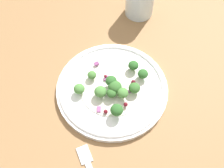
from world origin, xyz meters
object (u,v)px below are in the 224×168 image
object	(u,v)px
plate	(112,88)
broccoli_floret_1	(143,74)
broccoli_floret_2	(111,81)
broccoli_floret_0	(92,75)

from	to	relation	value
plate	broccoli_floret_1	world-z (taller)	broccoli_floret_1
plate	broccoli_floret_2	size ratio (longest dim) A/B	9.95
plate	broccoli_floret_1	distance (cm)	7.57
broccoli_floret_2	broccoli_floret_0	bearing A→B (deg)	-147.96
plate	broccoli_floret_2	bearing A→B (deg)	-162.91
broccoli_floret_1	broccoli_floret_2	xyz separation A→B (cm)	(-1.76, -7.31, 0.57)
plate	broccoli_floret_0	size ratio (longest dim) A/B	12.36
broccoli_floret_0	broccoli_floret_1	bearing A→B (deg)	59.73
broccoli_floret_0	broccoli_floret_2	size ratio (longest dim) A/B	0.80
plate	broccoli_floret_0	distance (cm)	5.35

